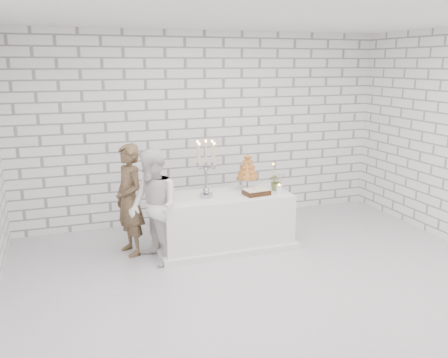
# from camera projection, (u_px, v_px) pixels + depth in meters

# --- Properties ---
(ground) EXTENTS (6.00, 5.00, 0.01)m
(ground) POSITION_uv_depth(u_px,v_px,m) (268.00, 280.00, 5.61)
(ground) COLOR silver
(ground) RESTS_ON ground
(ceiling) EXTENTS (6.00, 5.00, 0.01)m
(ceiling) POSITION_uv_depth(u_px,v_px,m) (274.00, 14.00, 4.90)
(ceiling) COLOR white
(ceiling) RESTS_ON ground
(wall_back) EXTENTS (6.00, 0.01, 3.00)m
(wall_back) POSITION_uv_depth(u_px,v_px,m) (205.00, 128.00, 7.55)
(wall_back) COLOR white
(wall_back) RESTS_ON ground
(wall_front) EXTENTS (6.00, 0.01, 3.00)m
(wall_front) POSITION_uv_depth(u_px,v_px,m) (438.00, 229.00, 2.96)
(wall_front) COLOR white
(wall_front) RESTS_ON ground
(cake_table) EXTENTS (1.80, 0.80, 0.75)m
(cake_table) POSITION_uv_depth(u_px,v_px,m) (224.00, 220.00, 6.59)
(cake_table) COLOR white
(cake_table) RESTS_ON ground
(groom) EXTENTS (0.51, 0.63, 1.50)m
(groom) POSITION_uv_depth(u_px,v_px,m) (129.00, 200.00, 6.25)
(groom) COLOR #3C2B1B
(groom) RESTS_ON ground
(bride) EXTENTS (0.73, 0.85, 1.49)m
(bride) POSITION_uv_depth(u_px,v_px,m) (153.00, 207.00, 5.94)
(bride) COLOR white
(bride) RESTS_ON ground
(candelabra) EXTENTS (0.37, 0.37, 0.78)m
(candelabra) POSITION_uv_depth(u_px,v_px,m) (206.00, 169.00, 6.28)
(candelabra) COLOR #9D9DA7
(candelabra) RESTS_ON cake_table
(croquembouche) EXTENTS (0.43, 0.43, 0.52)m
(croquembouche) POSITION_uv_depth(u_px,v_px,m) (247.00, 172.00, 6.70)
(croquembouche) COLOR #A8632A
(croquembouche) RESTS_ON cake_table
(chocolate_cake) EXTENTS (0.36, 0.28, 0.08)m
(chocolate_cake) POSITION_uv_depth(u_px,v_px,m) (256.00, 192.00, 6.48)
(chocolate_cake) COLOR black
(chocolate_cake) RESTS_ON cake_table
(pillar_candle) EXTENTS (0.09, 0.09, 0.12)m
(pillar_candle) POSITION_uv_depth(u_px,v_px,m) (279.00, 190.00, 6.52)
(pillar_candle) COLOR white
(pillar_candle) RESTS_ON cake_table
(extra_taper) EXTENTS (0.08, 0.08, 0.32)m
(extra_taper) POSITION_uv_depth(u_px,v_px,m) (273.00, 175.00, 6.92)
(extra_taper) COLOR beige
(extra_taper) RESTS_ON cake_table
(flowers) EXTENTS (0.27, 0.25, 0.26)m
(flowers) POSITION_uv_depth(u_px,v_px,m) (277.00, 181.00, 6.69)
(flowers) COLOR #4E6F39
(flowers) RESTS_ON cake_table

